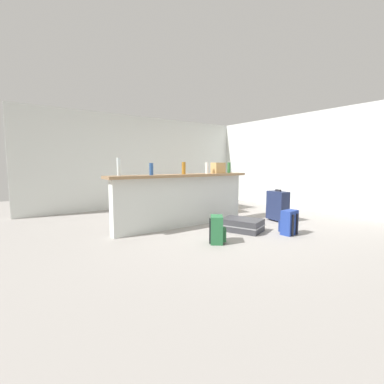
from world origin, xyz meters
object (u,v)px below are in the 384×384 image
object	(u,v)px
backpack_blue	(289,223)
bottle_green	(229,168)
bottle_blue	(151,169)
dining_table	(211,185)
dining_chair_near_partition	(224,192)
grocery_bag	(218,168)
suitcase_upright_navy	(278,205)
backpack_green	(217,230)
bottle_white	(207,168)
dining_chair_far_side	(199,188)
bottle_clear	(119,167)
suitcase_flat_charcoal	(242,225)
bottle_amber	(184,168)

from	to	relation	value
backpack_blue	bottle_green	bearing A→B (deg)	86.23
bottle_blue	dining_table	distance (m)	2.73
bottle_green	dining_chair_near_partition	size ratio (longest dim) A/B	0.24
dining_chair_near_partition	backpack_blue	distance (m)	2.31
grocery_bag	suitcase_upright_navy	bearing A→B (deg)	-37.21
bottle_blue	grocery_bag	world-z (taller)	grocery_bag
backpack_green	backpack_blue	world-z (taller)	same
bottle_white	dining_chair_far_side	bearing A→B (deg)	57.64
grocery_bag	backpack_green	xyz separation A→B (m)	(-1.08, -1.23, -0.92)
bottle_clear	backpack_green	world-z (taller)	bottle_clear
bottle_white	bottle_green	world-z (taller)	bottle_green
suitcase_flat_charcoal	bottle_amber	bearing A→B (deg)	125.59
bottle_white	backpack_green	size ratio (longest dim) A/B	0.53
bottle_clear	backpack_blue	size ratio (longest dim) A/B	0.71
suitcase_flat_charcoal	backpack_green	xyz separation A→B (m)	(-0.85, -0.30, 0.09)
grocery_bag	bottle_white	bearing A→B (deg)	177.32
dining_chair_near_partition	bottle_amber	bearing A→B (deg)	-157.66
bottle_amber	bottle_white	xyz separation A→B (m)	(0.59, 0.03, -0.00)
bottle_green	suitcase_upright_navy	xyz separation A→B (m)	(0.65, -0.81, -0.79)
bottle_blue	backpack_green	world-z (taller)	bottle_blue
grocery_bag	dining_chair_far_side	distance (m)	2.02
dining_chair_near_partition	backpack_green	world-z (taller)	dining_chair_near_partition
suitcase_upright_navy	backpack_green	distance (m)	2.13
bottle_clear	bottle_amber	bearing A→B (deg)	-3.61
grocery_bag	dining_table	bearing A→B (deg)	56.46
grocery_bag	bottle_blue	bearing A→B (deg)	-179.37
dining_chair_near_partition	dining_table	bearing A→B (deg)	85.51
bottle_green	bottle_blue	bearing A→B (deg)	-178.07
bottle_green	bottle_clear	bearing A→B (deg)	179.65
bottle_clear	bottle_green	distance (m)	2.47
dining_table	backpack_blue	xyz separation A→B (m)	(-0.57, -2.80, -0.44)
suitcase_flat_charcoal	backpack_green	distance (m)	0.91
bottle_green	backpack_green	xyz separation A→B (m)	(-1.43, -1.27, -0.92)
dining_chair_near_partition	suitcase_flat_charcoal	size ratio (longest dim) A/B	1.04
bottle_clear	suitcase_upright_navy	xyz separation A→B (m)	(3.12, -0.83, -0.83)
bottle_amber	dining_table	xyz separation A→B (m)	(1.70, 1.25, -0.48)
dining_chair_near_partition	dining_chair_far_side	distance (m)	1.09
bottle_blue	dining_chair_far_side	distance (m)	3.02
bottle_amber	grocery_bag	bearing A→B (deg)	1.03
suitcase_upright_navy	grocery_bag	bearing A→B (deg)	142.79
bottle_blue	grocery_bag	bearing A→B (deg)	0.63
dining_chair_far_side	backpack_blue	size ratio (longest dim) A/B	2.21
bottle_blue	bottle_amber	world-z (taller)	bottle_amber
dining_chair_far_side	grocery_bag	bearing A→B (deg)	-114.92
backpack_blue	backpack_green	bearing A→B (deg)	165.68
bottle_blue	bottle_amber	distance (m)	0.68
bottle_blue	bottle_green	xyz separation A→B (m)	(1.91, 0.06, 0.01)
dining_chair_near_partition	backpack_green	distance (m)	2.66
grocery_bag	dining_chair_far_side	world-z (taller)	grocery_bag
bottle_blue	suitcase_flat_charcoal	distance (m)	1.90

